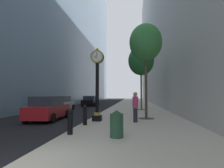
# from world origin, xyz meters

# --- Properties ---
(ground_plane) EXTENTS (110.00, 110.00, 0.00)m
(ground_plane) POSITION_xyz_m (0.00, 27.00, 0.00)
(ground_plane) COLOR black
(ground_plane) RESTS_ON ground
(sidewalk_right) EXTENTS (6.48, 80.00, 0.14)m
(sidewalk_right) POSITION_xyz_m (3.24, 30.00, 0.07)
(sidewalk_right) COLOR #BCB29E
(sidewalk_right) RESTS_ON ground
(building_block_left) EXTENTS (9.00, 80.00, 36.11)m
(building_block_left) POSITION_xyz_m (-11.45, 30.00, 18.05)
(building_block_left) COLOR #758EA8
(building_block_left) RESTS_ON ground
(building_block_right) EXTENTS (9.00, 80.00, 32.97)m
(building_block_right) POSITION_xyz_m (10.98, 30.00, 16.49)
(building_block_right) COLOR #B7B2A8
(building_block_right) RESTS_ON ground
(street_clock) EXTENTS (0.84, 0.55, 4.62)m
(street_clock) POSITION_xyz_m (0.72, 7.92, 2.68)
(street_clock) COLOR black
(street_clock) RESTS_ON sidewalk_right
(bollard_nearest) EXTENTS (0.24, 0.24, 1.07)m
(bollard_nearest) POSITION_xyz_m (0.35, 3.67, 0.70)
(bollard_nearest) COLOR black
(bollard_nearest) RESTS_ON sidewalk_right
(bollard_second) EXTENTS (0.24, 0.24, 1.07)m
(bollard_second) POSITION_xyz_m (0.35, 6.24, 0.70)
(bollard_second) COLOR black
(bollard_second) RESTS_ON sidewalk_right
(street_tree_near) EXTENTS (2.27, 2.27, 6.63)m
(street_tree_near) POSITION_xyz_m (3.87, 9.48, 5.42)
(street_tree_near) COLOR #333335
(street_tree_near) RESTS_ON sidewalk_right
(street_tree_mid_near) EXTENTS (2.82, 2.82, 7.00)m
(street_tree_mid_near) POSITION_xyz_m (3.87, 17.51, 5.50)
(street_tree_mid_near) COLOR #333335
(street_tree_mid_near) RESTS_ON sidewalk_right
(trash_bin) EXTENTS (0.53, 0.53, 1.05)m
(trash_bin) POSITION_xyz_m (2.33, 3.29, 0.68)
(trash_bin) COLOR #234C33
(trash_bin) RESTS_ON sidewalk_right
(pedestrian_walking) EXTENTS (0.42, 0.42, 1.80)m
(pedestrian_walking) POSITION_xyz_m (3.10, 7.58, 1.11)
(pedestrian_walking) COLOR #23232D
(pedestrian_walking) RESTS_ON sidewalk_right
(car_silver_near) EXTENTS (2.06, 4.33, 1.62)m
(car_silver_near) POSITION_xyz_m (-4.74, 16.33, 0.79)
(car_silver_near) COLOR #B7BABF
(car_silver_near) RESTS_ON ground
(car_red_mid) EXTENTS (2.12, 4.54, 1.66)m
(car_red_mid) POSITION_xyz_m (-2.96, 8.96, 0.81)
(car_red_mid) COLOR #AD191E
(car_red_mid) RESTS_ON ground
(car_black_far) EXTENTS (2.20, 4.26, 1.57)m
(car_black_far) POSITION_xyz_m (-3.58, 25.79, 0.77)
(car_black_far) COLOR black
(car_black_far) RESTS_ON ground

